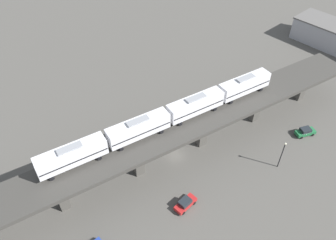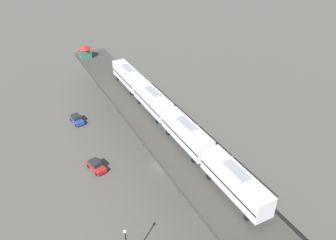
% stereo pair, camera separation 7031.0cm
% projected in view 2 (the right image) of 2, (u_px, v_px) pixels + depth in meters
% --- Properties ---
extents(ground_plane, '(400.00, 400.00, 0.00)m').
position_uv_depth(ground_plane, '(163.00, 166.00, 61.05)').
color(ground_plane, '#4C4944').
extents(elevated_viaduct, '(11.65, 92.24, 7.83)m').
position_uv_depth(elevated_viaduct, '(163.00, 136.00, 57.65)').
color(elevated_viaduct, '#393733').
rests_on(elevated_viaduct, ground).
extents(subway_train, '(4.59, 49.87, 4.45)m').
position_uv_depth(subway_train, '(168.00, 115.00, 56.79)').
color(subway_train, silver).
rests_on(subway_train, elevated_viaduct).
extents(signal_hut, '(3.33, 3.33, 3.40)m').
position_uv_depth(signal_hut, '(85.00, 51.00, 86.24)').
color(signal_hut, '#33604C').
rests_on(signal_hut, elevated_viaduct).
extents(street_car_blue, '(2.29, 4.56, 1.89)m').
position_uv_depth(street_car_blue, '(77.00, 119.00, 73.67)').
color(street_car_blue, '#233D93').
rests_on(street_car_blue, ground).
extents(street_car_red, '(2.67, 4.68, 1.89)m').
position_uv_depth(street_car_red, '(96.00, 165.00, 59.83)').
color(street_car_red, '#AD1E1E').
rests_on(street_car_red, ground).
extents(delivery_truck, '(2.94, 7.38, 3.20)m').
position_uv_depth(delivery_truck, '(159.00, 109.00, 75.93)').
color(delivery_truck, '#333338').
rests_on(delivery_truck, ground).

